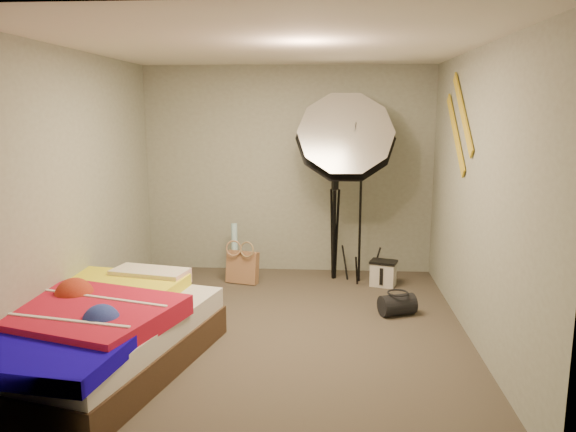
# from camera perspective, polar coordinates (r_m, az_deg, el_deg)

# --- Properties ---
(floor) EXTENTS (4.00, 4.00, 0.00)m
(floor) POSITION_cam_1_polar(r_m,az_deg,el_deg) (5.22, -1.60, -11.54)
(floor) COLOR #4D4538
(floor) RESTS_ON ground
(ceiling) EXTENTS (4.00, 4.00, 0.00)m
(ceiling) POSITION_cam_1_polar(r_m,az_deg,el_deg) (4.85, -1.76, 16.91)
(ceiling) COLOR silver
(ceiling) RESTS_ON wall_back
(wall_back) EXTENTS (3.50, 0.00, 3.50)m
(wall_back) POSITION_cam_1_polar(r_m,az_deg,el_deg) (6.86, -0.00, 4.66)
(wall_back) COLOR #999F91
(wall_back) RESTS_ON floor
(wall_front) EXTENTS (3.50, 0.00, 3.50)m
(wall_front) POSITION_cam_1_polar(r_m,az_deg,el_deg) (2.94, -5.57, -3.70)
(wall_front) COLOR #999F91
(wall_front) RESTS_ON floor
(wall_left) EXTENTS (0.00, 4.00, 4.00)m
(wall_left) POSITION_cam_1_polar(r_m,az_deg,el_deg) (5.35, -20.70, 2.22)
(wall_left) COLOR #999F91
(wall_left) RESTS_ON floor
(wall_right) EXTENTS (0.00, 4.00, 4.00)m
(wall_right) POSITION_cam_1_polar(r_m,az_deg,el_deg) (5.02, 18.64, 1.84)
(wall_right) COLOR #999F91
(wall_right) RESTS_ON floor
(tote_bag) EXTENTS (0.40, 0.26, 0.38)m
(tote_bag) POSITION_cam_1_polar(r_m,az_deg,el_deg) (6.54, -4.64, -5.21)
(tote_bag) COLOR #AE7D59
(tote_bag) RESTS_ON floor
(wrapping_roll) EXTENTS (0.11, 0.19, 0.64)m
(wrapping_roll) POSITION_cam_1_polar(r_m,az_deg,el_deg) (6.77, -5.44, -3.47)
(wrapping_roll) COLOR #5FC0DB
(wrapping_roll) RESTS_ON floor
(camera_case) EXTENTS (0.32, 0.27, 0.27)m
(camera_case) POSITION_cam_1_polar(r_m,az_deg,el_deg) (6.51, 9.65, -5.85)
(camera_case) COLOR beige
(camera_case) RESTS_ON floor
(duffel_bag) EXTENTS (0.39, 0.32, 0.21)m
(duffel_bag) POSITION_cam_1_polar(r_m,az_deg,el_deg) (5.65, 11.04, -8.84)
(duffel_bag) COLOR black
(duffel_bag) RESTS_ON floor
(wall_stripe_upper) EXTENTS (0.02, 0.91, 0.78)m
(wall_stripe_upper) POSITION_cam_1_polar(r_m,az_deg,el_deg) (5.54, 17.33, 9.98)
(wall_stripe_upper) COLOR gold
(wall_stripe_upper) RESTS_ON wall_right
(wall_stripe_lower) EXTENTS (0.02, 0.91, 0.78)m
(wall_stripe_lower) POSITION_cam_1_polar(r_m,az_deg,el_deg) (5.79, 16.66, 8.05)
(wall_stripe_lower) COLOR gold
(wall_stripe_lower) RESTS_ON wall_right
(bed) EXTENTS (1.77, 2.29, 0.57)m
(bed) POSITION_cam_1_polar(r_m,az_deg,el_deg) (4.65, -19.06, -11.22)
(bed) COLOR #3F2B1C
(bed) RESTS_ON floor
(photo_umbrella) EXTENTS (1.33, 1.01, 2.30)m
(photo_umbrella) POSITION_cam_1_polar(r_m,az_deg,el_deg) (6.25, 5.85, 7.68)
(photo_umbrella) COLOR black
(photo_umbrella) RESTS_ON floor
(camera_tripod) EXTENTS (0.08, 0.08, 1.18)m
(camera_tripod) POSITION_cam_1_polar(r_m,az_deg,el_deg) (6.59, 4.74, -0.68)
(camera_tripod) COLOR black
(camera_tripod) RESTS_ON floor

